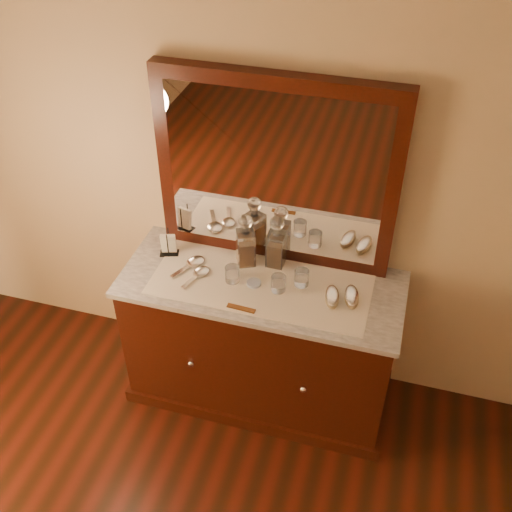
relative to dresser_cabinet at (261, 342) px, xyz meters
The scene contains 18 objects.
dresser_cabinet is the anchor object (origin of this frame).
dresser_plinth 0.37m from the dresser_cabinet, ahead, with size 1.46×0.59×0.08m, color black.
knob_left 0.42m from the dresser_cabinet, 136.47° to the right, with size 0.04×0.04×0.04m, color silver.
knob_right 0.42m from the dresser_cabinet, 43.53° to the right, with size 0.04×0.04×0.04m, color silver.
marble_top 0.42m from the dresser_cabinet, ahead, with size 1.44×0.59×0.03m, color silver.
mirror_frame 0.97m from the dresser_cabinet, 90.00° to the left, with size 1.20×0.08×1.00m, color black.
mirror_glass 0.96m from the dresser_cabinet, 90.00° to the left, with size 1.06×0.01×0.86m, color white.
lace_runner 0.44m from the dresser_cabinet, 90.00° to the right, with size 1.10×0.45×0.00m, color white.
pin_dish 0.45m from the dresser_cabinet, 138.47° to the right, with size 0.07×0.07×0.01m, color white.
comb 0.50m from the dresser_cabinet, 100.76° to the right, with size 0.14×0.03×0.01m, color brown.
napkin_rack 0.74m from the dresser_cabinet, behind, with size 0.11×0.09×0.15m.
decanter_left 0.59m from the dresser_cabinet, 133.71° to the left, with size 0.12×0.12×0.30m.
decanter_right 0.58m from the dresser_cabinet, 78.46° to the left, with size 0.09×0.09×0.30m.
brush_near 0.59m from the dresser_cabinet, ahead, with size 0.10×0.16×0.04m.
brush_far 0.65m from the dresser_cabinet, ahead, with size 0.10×0.17×0.04m.
hand_mirror_outer 0.59m from the dresser_cabinet, behind, with size 0.15×0.23×0.02m.
hand_mirror_inner 0.56m from the dresser_cabinet, behind, with size 0.11×0.21×0.02m.
tumblers 0.49m from the dresser_cabinet, ahead, with size 0.42×0.15×0.08m.
Camera 1 is at (0.61, -0.25, 2.88)m, focal length 42.45 mm.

